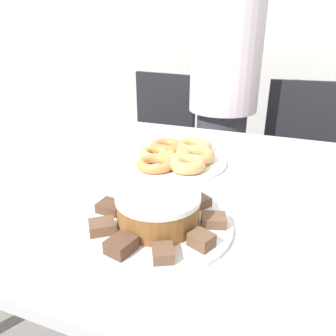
{
  "coord_description": "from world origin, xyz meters",
  "views": [
    {
      "loc": [
        0.24,
        -0.81,
        1.17
      ],
      "look_at": [
        -0.05,
        -0.06,
        0.82
      ],
      "focal_mm": 35.0,
      "sensor_mm": 36.0,
      "label": 1
    }
  ],
  "objects_px": {
    "plate_donuts": "(175,161)",
    "office_chair_right": "(299,178)",
    "frosted_cake": "(158,208)",
    "person_standing": "(223,98)",
    "plate_cake": "(158,224)",
    "office_chair_left": "(153,157)"
  },
  "relations": [
    {
      "from": "plate_cake",
      "to": "plate_donuts",
      "type": "xyz_separation_m",
      "value": [
        -0.09,
        0.36,
        0.0
      ]
    },
    {
      "from": "plate_donuts",
      "to": "frosted_cake",
      "type": "relative_size",
      "value": 1.83
    },
    {
      "from": "person_standing",
      "to": "plate_cake",
      "type": "bearing_deg",
      "value": -85.03
    },
    {
      "from": "plate_donuts",
      "to": "office_chair_right",
      "type": "bearing_deg",
      "value": 61.26
    },
    {
      "from": "office_chair_left",
      "to": "office_chair_right",
      "type": "height_order",
      "value": "same"
    },
    {
      "from": "frosted_cake",
      "to": "person_standing",
      "type": "bearing_deg",
      "value": 94.97
    },
    {
      "from": "office_chair_left",
      "to": "office_chair_right",
      "type": "relative_size",
      "value": 1.0
    },
    {
      "from": "office_chair_left",
      "to": "plate_cake",
      "type": "relative_size",
      "value": 2.79
    },
    {
      "from": "plate_donuts",
      "to": "frosted_cake",
      "type": "height_order",
      "value": "frosted_cake"
    },
    {
      "from": "office_chair_left",
      "to": "plate_donuts",
      "type": "bearing_deg",
      "value": -52.42
    },
    {
      "from": "plate_cake",
      "to": "frosted_cake",
      "type": "bearing_deg",
      "value": -63.43
    },
    {
      "from": "office_chair_left",
      "to": "plate_cake",
      "type": "bearing_deg",
      "value": -56.73
    },
    {
      "from": "person_standing",
      "to": "plate_cake",
      "type": "xyz_separation_m",
      "value": [
        0.09,
        -1.08,
        -0.07
      ]
    },
    {
      "from": "office_chair_right",
      "to": "office_chair_left",
      "type": "bearing_deg",
      "value": 174.06
    },
    {
      "from": "person_standing",
      "to": "office_chair_left",
      "type": "xyz_separation_m",
      "value": [
        -0.42,
        0.05,
        -0.39
      ]
    },
    {
      "from": "plate_cake",
      "to": "frosted_cake",
      "type": "xyz_separation_m",
      "value": [
        0.0,
        -0.0,
        0.04
      ]
    },
    {
      "from": "office_chair_right",
      "to": "frosted_cake",
      "type": "distance_m",
      "value": 1.23
    },
    {
      "from": "plate_cake",
      "to": "person_standing",
      "type": "bearing_deg",
      "value": 94.97
    },
    {
      "from": "plate_cake",
      "to": "plate_donuts",
      "type": "distance_m",
      "value": 0.38
    },
    {
      "from": "plate_donuts",
      "to": "office_chair_left",
      "type": "bearing_deg",
      "value": 118.64
    },
    {
      "from": "office_chair_right",
      "to": "plate_cake",
      "type": "bearing_deg",
      "value": -112.05
    },
    {
      "from": "person_standing",
      "to": "plate_cake",
      "type": "height_order",
      "value": "person_standing"
    }
  ]
}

